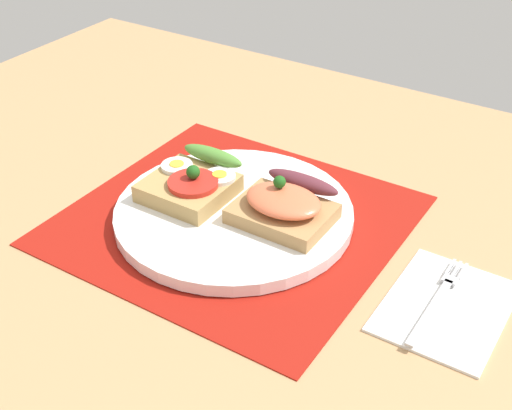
{
  "coord_description": "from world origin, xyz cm",
  "views": [
    {
      "loc": [
        37.23,
        -53.74,
        45.97
      ],
      "look_at": [
        3.0,
        0.0,
        3.25
      ],
      "focal_mm": 48.75,
      "sensor_mm": 36.0,
      "label": 1
    }
  ],
  "objects_px": {
    "sandwich_salmon": "(285,205)",
    "napkin": "(446,306)",
    "sandwich_egg_tomato": "(193,182)",
    "fork": "(439,298)",
    "plate": "(234,213)"
  },
  "relations": [
    {
      "from": "sandwich_salmon",
      "to": "napkin",
      "type": "height_order",
      "value": "sandwich_salmon"
    },
    {
      "from": "fork",
      "to": "plate",
      "type": "bearing_deg",
      "value": 177.61
    },
    {
      "from": "plate",
      "to": "fork",
      "type": "distance_m",
      "value": 0.25
    },
    {
      "from": "napkin",
      "to": "sandwich_egg_tomato",
      "type": "bearing_deg",
      "value": 177.68
    },
    {
      "from": "sandwich_salmon",
      "to": "napkin",
      "type": "relative_size",
      "value": 0.73
    },
    {
      "from": "napkin",
      "to": "plate",
      "type": "bearing_deg",
      "value": 177.28
    },
    {
      "from": "sandwich_salmon",
      "to": "napkin",
      "type": "bearing_deg",
      "value": -7.66
    },
    {
      "from": "sandwich_egg_tomato",
      "to": "napkin",
      "type": "distance_m",
      "value": 0.32
    },
    {
      "from": "plate",
      "to": "sandwich_salmon",
      "type": "distance_m",
      "value": 0.07
    },
    {
      "from": "sandwich_egg_tomato",
      "to": "napkin",
      "type": "xyz_separation_m",
      "value": [
        0.31,
        -0.01,
        -0.03
      ]
    },
    {
      "from": "sandwich_egg_tomato",
      "to": "fork",
      "type": "relative_size",
      "value": 0.74
    },
    {
      "from": "sandwich_salmon",
      "to": "plate",
      "type": "bearing_deg",
      "value": -166.27
    },
    {
      "from": "sandwich_egg_tomato",
      "to": "fork",
      "type": "height_order",
      "value": "sandwich_egg_tomato"
    },
    {
      "from": "plate",
      "to": "napkin",
      "type": "relative_size",
      "value": 1.87
    },
    {
      "from": "sandwich_salmon",
      "to": "fork",
      "type": "bearing_deg",
      "value": -7.47
    }
  ]
}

